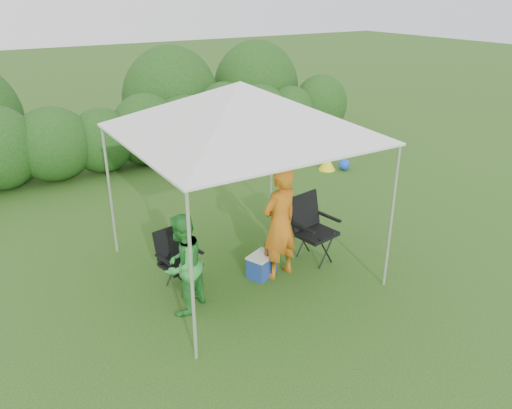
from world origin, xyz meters
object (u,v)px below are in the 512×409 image
man (280,223)px  canopy (241,109)px  chair_right (311,224)px  woman (182,265)px  chair_left (176,255)px  cooler (262,265)px

man → canopy: bearing=-62.3°
chair_right → woman: woman is taller
chair_left → woman: size_ratio=0.64×
chair_right → chair_left: chair_right is taller
chair_left → woman: (-0.15, -0.58, 0.19)m
chair_left → cooler: bearing=-28.4°
man → cooler: bearing=-33.1°
chair_right → canopy: bearing=155.0°
canopy → cooler: canopy is taller
man → cooler: man is taller
woman → chair_right: bearing=152.3°
man → chair_right: bearing=-176.0°
canopy → man: canopy is taller
chair_right → woman: 2.30m
woman → man: bearing=148.9°
chair_left → man: bearing=-29.3°
canopy → man: 1.72m
chair_right → man: (-0.71, -0.17, 0.26)m
canopy → chair_left: (-1.06, 0.03, -1.96)m
chair_right → woman: (-2.28, -0.26, 0.10)m
man → chair_left: bearing=-29.0°
chair_right → cooler: (-0.95, -0.07, -0.41)m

